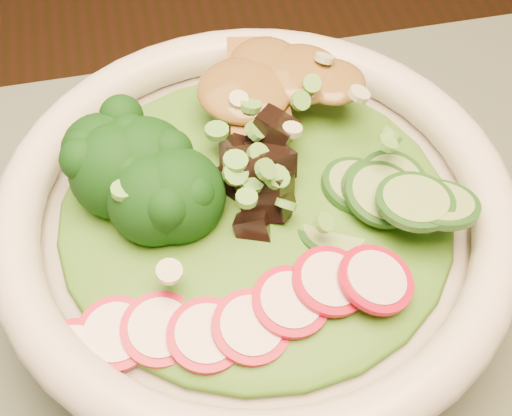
{
  "coord_description": "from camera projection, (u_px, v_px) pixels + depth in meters",
  "views": [
    {
      "loc": [
        0.08,
        -0.05,
        1.14
      ],
      "look_at": [
        0.13,
        0.19,
        0.82
      ],
      "focal_mm": 50.0,
      "sensor_mm": 36.0,
      "label": 1
    }
  ],
  "objects": [
    {
      "name": "salad_bowl",
      "position": [
        256.0,
        230.0,
        0.43
      ],
      "size": [
        0.3,
        0.3,
        0.08
      ],
      "rotation": [
        0.0,
        0.0,
        0.23
      ],
      "color": "silver",
      "rests_on": "dining_table"
    },
    {
      "name": "lettuce_bed",
      "position": [
        256.0,
        207.0,
        0.41
      ],
      "size": [
        0.23,
        0.23,
        0.03
      ],
      "primitive_type": "ellipsoid",
      "color": "#205C13",
      "rests_on": "salad_bowl"
    },
    {
      "name": "broccoli_florets",
      "position": [
        131.0,
        181.0,
        0.4
      ],
      "size": [
        0.1,
        0.1,
        0.05
      ],
      "primitive_type": null,
      "rotation": [
        0.0,
        0.0,
        0.23
      ],
      "color": "black",
      "rests_on": "salad_bowl"
    },
    {
      "name": "radish_slices",
      "position": [
        249.0,
        317.0,
        0.36
      ],
      "size": [
        0.13,
        0.07,
        0.02
      ],
      "primitive_type": null,
      "rotation": [
        0.0,
        0.0,
        0.23
      ],
      "color": "#AC0D28",
      "rests_on": "salad_bowl"
    },
    {
      "name": "cucumber_slices",
      "position": [
        387.0,
        203.0,
        0.39
      ],
      "size": [
        0.09,
        0.09,
        0.04
      ],
      "primitive_type": null,
      "rotation": [
        0.0,
        0.0,
        0.23
      ],
      "color": "#7EA65C",
      "rests_on": "salad_bowl"
    },
    {
      "name": "mushroom_heap",
      "position": [
        258.0,
        171.0,
        0.4
      ],
      "size": [
        0.09,
        0.09,
        0.04
      ],
      "primitive_type": null,
      "rotation": [
        0.0,
        0.0,
        0.23
      ],
      "color": "black",
      "rests_on": "salad_bowl"
    },
    {
      "name": "tofu_cubes",
      "position": [
        270.0,
        103.0,
        0.44
      ],
      "size": [
        0.11,
        0.09,
        0.04
      ],
      "primitive_type": null,
      "rotation": [
        0.0,
        0.0,
        0.23
      ],
      "color": "brown",
      "rests_on": "salad_bowl"
    },
    {
      "name": "peanut_sauce",
      "position": [
        270.0,
        86.0,
        0.43
      ],
      "size": [
        0.08,
        0.06,
        0.02
      ],
      "primitive_type": "ellipsoid",
      "color": "brown",
      "rests_on": "tofu_cubes"
    },
    {
      "name": "scallion_garnish",
      "position": [
        256.0,
        176.0,
        0.39
      ],
      "size": [
        0.21,
        0.21,
        0.03
      ],
      "primitive_type": null,
      "color": "#58A63A",
      "rests_on": "salad_bowl"
    }
  ]
}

